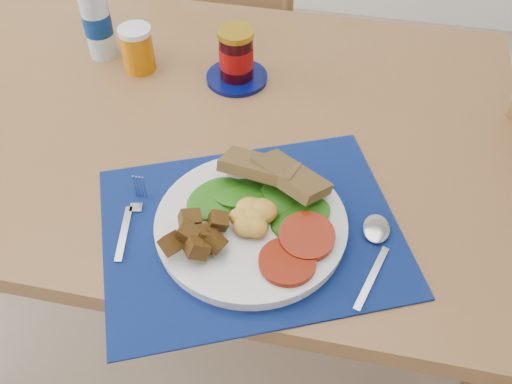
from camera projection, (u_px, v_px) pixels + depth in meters
ground at (179, 367)px, 1.59m from camera, size 4.00×4.00×0.00m
table at (176, 142)px, 1.23m from camera, size 1.40×0.90×0.75m
chair_far at (231, 23)px, 1.75m from camera, size 0.45×0.43×1.13m
placemat at (251, 230)px, 0.96m from camera, size 0.61×0.55×0.00m
breakfast_plate at (247, 222)px, 0.94m from camera, size 0.32×0.32×0.08m
fork at (132, 217)px, 0.97m from camera, size 0.03×0.17×0.00m
spoon at (375, 243)px, 0.93m from camera, size 0.05×0.19×0.01m
water_bottle at (96, 18)px, 1.24m from camera, size 0.06×0.06×0.22m
juice_glass at (138, 50)px, 1.24m from camera, size 0.07×0.07×0.10m
jam_on_saucer at (236, 59)px, 1.21m from camera, size 0.13×0.13×0.12m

